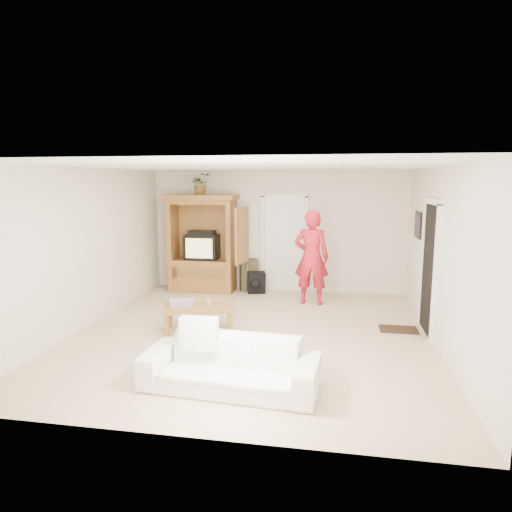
# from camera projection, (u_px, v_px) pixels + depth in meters

# --- Properties ---
(floor) EXTENTS (6.00, 6.00, 0.00)m
(floor) POSITION_uv_depth(u_px,v_px,m) (252.00, 334.00, 7.20)
(floor) COLOR tan
(floor) RESTS_ON ground
(ceiling) EXTENTS (6.00, 6.00, 0.00)m
(ceiling) POSITION_uv_depth(u_px,v_px,m) (252.00, 167.00, 6.78)
(ceiling) COLOR white
(ceiling) RESTS_ON floor
(wall_back) EXTENTS (5.50, 0.00, 5.50)m
(wall_back) POSITION_uv_depth(u_px,v_px,m) (277.00, 232.00, 9.91)
(wall_back) COLOR silver
(wall_back) RESTS_ON floor
(wall_front) EXTENTS (5.50, 0.00, 5.50)m
(wall_front) POSITION_uv_depth(u_px,v_px,m) (191.00, 304.00, 4.08)
(wall_front) COLOR silver
(wall_front) RESTS_ON floor
(wall_left) EXTENTS (0.00, 6.00, 6.00)m
(wall_left) POSITION_uv_depth(u_px,v_px,m) (87.00, 248.00, 7.47)
(wall_left) COLOR silver
(wall_left) RESTS_ON floor
(wall_right) EXTENTS (0.00, 6.00, 6.00)m
(wall_right) POSITION_uv_depth(u_px,v_px,m) (441.00, 258.00, 6.52)
(wall_right) COLOR silver
(wall_right) RESTS_ON floor
(armoire) EXTENTS (1.82, 1.14, 2.10)m
(armoire) POSITION_uv_depth(u_px,v_px,m) (203.00, 250.00, 9.91)
(armoire) COLOR olive
(armoire) RESTS_ON floor
(door_back) EXTENTS (0.85, 0.05, 2.04)m
(door_back) POSITION_uv_depth(u_px,v_px,m) (284.00, 245.00, 9.90)
(door_back) COLOR white
(door_back) RESTS_ON floor
(doorway_right) EXTENTS (0.05, 0.90, 2.04)m
(doorway_right) POSITION_uv_depth(u_px,v_px,m) (430.00, 269.00, 7.15)
(doorway_right) COLOR black
(doorway_right) RESTS_ON floor
(framed_picture) EXTENTS (0.03, 0.60, 0.48)m
(framed_picture) POSITION_uv_depth(u_px,v_px,m) (418.00, 225.00, 8.32)
(framed_picture) COLOR black
(framed_picture) RESTS_ON wall_right
(doormat) EXTENTS (0.60, 0.40, 0.02)m
(doormat) POSITION_uv_depth(u_px,v_px,m) (398.00, 329.00, 7.39)
(doormat) COLOR #382316
(doormat) RESTS_ON floor
(plant) EXTENTS (0.53, 0.51, 0.45)m
(plant) POSITION_uv_depth(u_px,v_px,m) (201.00, 184.00, 9.65)
(plant) COLOR #4C7238
(plant) RESTS_ON armoire
(man) EXTENTS (0.69, 0.47, 1.84)m
(man) POSITION_uv_depth(u_px,v_px,m) (311.00, 258.00, 8.84)
(man) COLOR red
(man) RESTS_ON floor
(sofa) EXTENTS (2.08, 0.95, 0.59)m
(sofa) POSITION_uv_depth(u_px,v_px,m) (230.00, 364.00, 5.26)
(sofa) COLOR white
(sofa) RESTS_ON floor
(coffee_table) EXTENTS (1.24, 0.88, 0.42)m
(coffee_table) POSITION_uv_depth(u_px,v_px,m) (199.00, 309.00, 7.31)
(coffee_table) COLOR olive
(coffee_table) RESTS_ON floor
(towel) EXTENTS (0.44, 0.37, 0.08)m
(towel) POSITION_uv_depth(u_px,v_px,m) (182.00, 302.00, 7.34)
(towel) COLOR #F752BC
(towel) RESTS_ON coffee_table
(candle) EXTENTS (0.08, 0.08, 0.10)m
(candle) POSITION_uv_depth(u_px,v_px,m) (209.00, 302.00, 7.31)
(candle) COLOR tan
(candle) RESTS_ON coffee_table
(backpack_black) EXTENTS (0.42, 0.32, 0.45)m
(backpack_black) POSITION_uv_depth(u_px,v_px,m) (256.00, 283.00, 9.76)
(backpack_black) COLOR black
(backpack_black) RESTS_ON floor
(backpack_olive) EXTENTS (0.45, 0.40, 0.70)m
(backpack_olive) POSITION_uv_depth(u_px,v_px,m) (249.00, 275.00, 10.02)
(backpack_olive) COLOR #47442B
(backpack_olive) RESTS_ON floor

